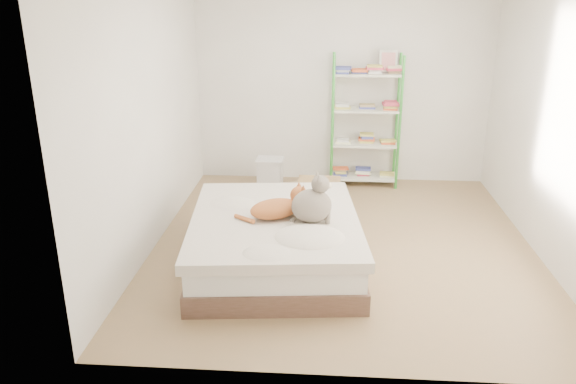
# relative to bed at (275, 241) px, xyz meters

# --- Properties ---
(room) EXTENTS (3.81, 4.21, 2.61)m
(room) POSITION_rel_bed_xyz_m (0.65, 0.51, 1.06)
(room) COLOR #96774F
(room) RESTS_ON ground
(bed) EXTENTS (1.70, 2.04, 0.49)m
(bed) POSITION_rel_bed_xyz_m (0.00, 0.00, 0.00)
(bed) COLOR brown
(bed) RESTS_ON ground
(orange_cat) EXTENTS (0.64, 0.52, 0.23)m
(orange_cat) POSITION_rel_bed_xyz_m (0.01, -0.03, 0.36)
(orange_cat) COLOR #C5723A
(orange_cat) RESTS_ON bed
(grey_cat) EXTENTS (0.44, 0.39, 0.44)m
(grey_cat) POSITION_rel_bed_xyz_m (0.34, -0.10, 0.46)
(grey_cat) COLOR gray
(grey_cat) RESTS_ON bed
(shelf_unit) EXTENTS (0.88, 0.36, 1.74)m
(shelf_unit) POSITION_rel_bed_xyz_m (0.95, 2.39, 0.61)
(shelf_unit) COLOR green
(shelf_unit) RESTS_ON ground
(cardboard_box) EXTENTS (0.50, 0.48, 0.40)m
(cardboard_box) POSITION_rel_bed_xyz_m (0.38, 1.46, -0.07)
(cardboard_box) COLOR #A67C5B
(cardboard_box) RESTS_ON ground
(white_bin) EXTENTS (0.35, 0.31, 0.39)m
(white_bin) POSITION_rel_bed_xyz_m (-0.27, 2.15, -0.04)
(white_bin) COLOR silver
(white_bin) RESTS_ON ground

